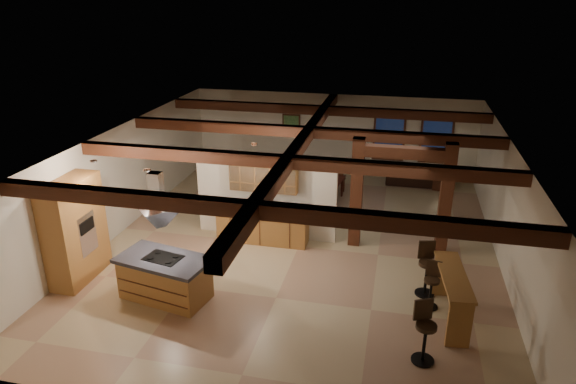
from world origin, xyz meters
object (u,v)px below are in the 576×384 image
object	(u,v)px
dining_table	(311,188)
sofa	(420,175)
bar_counter	(452,289)
kitchen_island	(165,277)

from	to	relation	value
dining_table	sofa	xyz separation A→B (m)	(3.45, 2.15, -0.02)
dining_table	bar_counter	size ratio (longest dim) A/B	1.00
dining_table	kitchen_island	bearing A→B (deg)	-101.33
dining_table	bar_counter	distance (m)	7.00
dining_table	bar_counter	xyz separation A→B (m)	(3.93, -5.79, 0.34)
kitchen_island	bar_counter	size ratio (longest dim) A/B	1.07
dining_table	sofa	distance (m)	4.07
kitchen_island	bar_counter	distance (m)	6.02
sofa	bar_counter	world-z (taller)	bar_counter
kitchen_island	sofa	distance (m)	10.10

